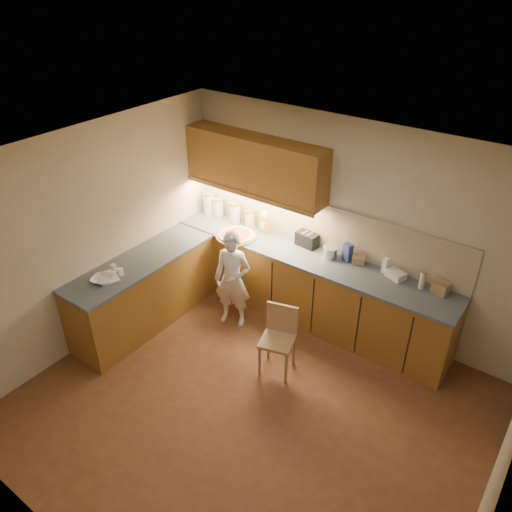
% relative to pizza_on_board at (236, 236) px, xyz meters
% --- Properties ---
extents(room, '(4.54, 4.50, 2.62)m').
position_rel_pizza_on_board_xyz_m(room, '(1.36, -1.53, 0.73)').
color(room, brown).
rests_on(room, ground).
extents(l_counter, '(3.77, 2.62, 0.92)m').
position_rel_pizza_on_board_xyz_m(l_counter, '(0.44, -0.29, -0.48)').
color(l_counter, olive).
rests_on(l_counter, ground).
extents(backsplash, '(3.75, 0.02, 0.58)m').
position_rel_pizza_on_board_xyz_m(backsplash, '(0.99, 0.45, 0.27)').
color(backsplash, '#BCAE92').
rests_on(backsplash, l_counter).
extents(upper_cabinets, '(1.95, 0.36, 0.73)m').
position_rel_pizza_on_board_xyz_m(upper_cabinets, '(0.09, 0.29, 0.90)').
color(upper_cabinets, olive).
rests_on(upper_cabinets, ground).
extents(pizza_on_board, '(0.53, 0.53, 0.21)m').
position_rel_pizza_on_board_xyz_m(pizza_on_board, '(0.00, 0.00, 0.00)').
color(pizza_on_board, '#AA8255').
rests_on(pizza_on_board, l_counter).
extents(child, '(0.54, 0.44, 1.29)m').
position_rel_pizza_on_board_xyz_m(child, '(0.32, -0.48, -0.30)').
color(child, white).
rests_on(child, ground).
extents(wooden_chair, '(0.45, 0.45, 0.81)m').
position_rel_pizza_on_board_xyz_m(wooden_chair, '(1.24, -0.83, -0.48)').
color(wooden_chair, tan).
rests_on(wooden_chair, ground).
extents(mixing_bowl, '(0.30, 0.30, 0.06)m').
position_rel_pizza_on_board_xyz_m(mixing_bowl, '(-0.59, -1.70, 0.01)').
color(mixing_bowl, white).
rests_on(mixing_bowl, l_counter).
extents(canister_a, '(0.16, 0.16, 0.33)m').
position_rel_pizza_on_board_xyz_m(canister_a, '(-0.72, 0.30, 0.14)').
color(canister_a, silver).
rests_on(canister_a, l_counter).
extents(canister_b, '(0.15, 0.15, 0.27)m').
position_rel_pizza_on_board_xyz_m(canister_b, '(-0.58, 0.33, 0.11)').
color(canister_b, silver).
rests_on(canister_b, l_counter).
extents(canister_c, '(0.16, 0.16, 0.29)m').
position_rel_pizza_on_board_xyz_m(canister_c, '(-0.27, 0.32, 0.12)').
color(canister_c, silver).
rests_on(canister_c, l_counter).
extents(canister_d, '(0.14, 0.14, 0.23)m').
position_rel_pizza_on_board_xyz_m(canister_d, '(-0.04, 0.35, 0.10)').
color(canister_d, beige).
rests_on(canister_d, l_counter).
extents(oil_jug, '(0.11, 0.08, 0.30)m').
position_rel_pizza_on_board_xyz_m(oil_jug, '(0.22, 0.31, 0.11)').
color(oil_jug, gold).
rests_on(oil_jug, l_counter).
extents(toaster, '(0.29, 0.19, 0.18)m').
position_rel_pizza_on_board_xyz_m(toaster, '(0.86, 0.35, 0.07)').
color(toaster, black).
rests_on(toaster, l_counter).
extents(steel_pot, '(0.18, 0.18, 0.14)m').
position_rel_pizza_on_board_xyz_m(steel_pot, '(1.23, 0.28, 0.05)').
color(steel_pot, '#BABBC0').
rests_on(steel_pot, l_counter).
extents(blue_box, '(0.13, 0.11, 0.22)m').
position_rel_pizza_on_board_xyz_m(blue_box, '(1.43, 0.34, 0.09)').
color(blue_box, navy).
rests_on(blue_box, l_counter).
extents(card_box_a, '(0.18, 0.15, 0.11)m').
position_rel_pizza_on_board_xyz_m(card_box_a, '(1.57, 0.35, 0.03)').
color(card_box_a, tan).
rests_on(card_box_a, l_counter).
extents(white_bottle, '(0.07, 0.07, 0.18)m').
position_rel_pizza_on_board_xyz_m(white_bottle, '(1.90, 0.36, 0.07)').
color(white_bottle, white).
rests_on(white_bottle, l_counter).
extents(flat_pack, '(0.25, 0.21, 0.08)m').
position_rel_pizza_on_board_xyz_m(flat_pack, '(2.05, 0.33, 0.02)').
color(flat_pack, silver).
rests_on(flat_pack, l_counter).
extents(tall_jar, '(0.07, 0.07, 0.22)m').
position_rel_pizza_on_board_xyz_m(tall_jar, '(2.36, 0.30, 0.09)').
color(tall_jar, silver).
rests_on(tall_jar, l_counter).
extents(card_box_b, '(0.18, 0.15, 0.13)m').
position_rel_pizza_on_board_xyz_m(card_box_b, '(2.55, 0.33, 0.04)').
color(card_box_b, tan).
rests_on(card_box_b, l_counter).
extents(dough_cloth, '(0.34, 0.31, 0.02)m').
position_rel_pizza_on_board_xyz_m(dough_cloth, '(-0.60, -1.61, -0.01)').
color(dough_cloth, white).
rests_on(dough_cloth, l_counter).
extents(spice_jar_a, '(0.07, 0.07, 0.09)m').
position_rel_pizza_on_board_xyz_m(spice_jar_a, '(-0.65, -1.47, 0.02)').
color(spice_jar_a, silver).
rests_on(spice_jar_a, l_counter).
extents(spice_jar_b, '(0.07, 0.07, 0.09)m').
position_rel_pizza_on_board_xyz_m(spice_jar_b, '(-0.53, -1.48, 0.02)').
color(spice_jar_b, white).
rests_on(spice_jar_b, l_counter).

